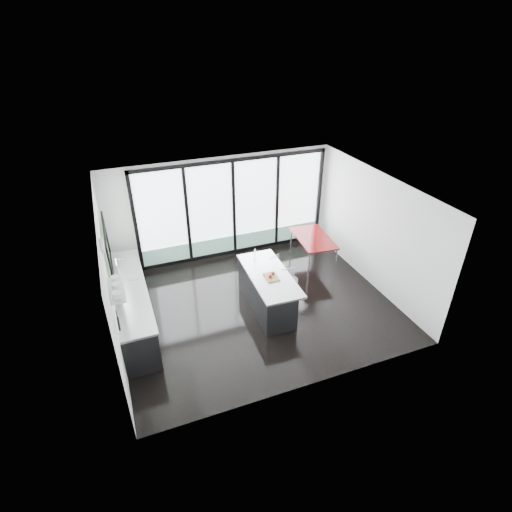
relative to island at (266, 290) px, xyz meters
name	(u,v)px	position (x,y,z in m)	size (l,w,h in m)	color
floor	(257,306)	(-0.20, 0.06, -0.43)	(6.00, 5.00, 0.00)	black
ceiling	(257,192)	(-0.20, 0.06, 2.37)	(6.00, 5.00, 0.00)	white
wall_back	(233,212)	(0.07, 2.53, 0.84)	(6.00, 0.09, 2.80)	silver
wall_front	(312,326)	(-0.20, -2.44, 0.97)	(6.00, 0.00, 2.80)	silver
wall_left	(108,268)	(-3.17, 0.33, 1.13)	(0.26, 5.00, 2.80)	silver
wall_right	(375,230)	(2.80, 0.06, 0.97)	(0.00, 5.00, 2.80)	silver
counter_cabinets	(133,306)	(-2.87, 0.46, 0.03)	(0.69, 3.24, 1.36)	black
island	(266,290)	(0.00, 0.00, 0.00)	(0.95, 2.11, 1.10)	black
bar_stool_near	(289,291)	(0.53, -0.12, -0.10)	(0.42, 0.42, 0.67)	silver
bar_stool_far	(278,277)	(0.54, 0.52, -0.10)	(0.42, 0.42, 0.67)	silver
red_table	(312,250)	(1.87, 1.29, -0.04)	(0.83, 1.46, 0.78)	maroon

